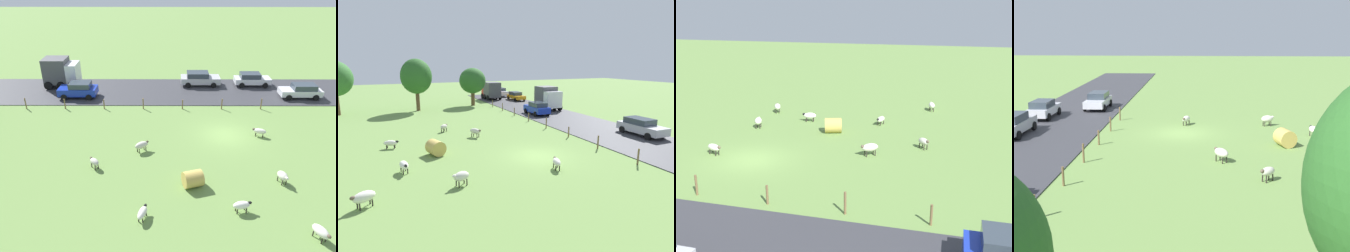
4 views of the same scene
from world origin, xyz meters
The scene contains 26 objects.
ground_plane centered at (0.00, 0.00, 0.00)m, with size 160.00×160.00×0.00m, color #6B8E47.
road_strip centered at (10.13, 0.00, 0.03)m, with size 8.00×80.00×0.06m, color #38383D.
sheep_0 centered at (-4.89, 10.32, 0.53)m, with size 0.98×0.96×0.77m.
sheep_1 centered at (-10.01, 6.44, 0.46)m, with size 1.23×0.73×0.68m.
sheep_2 centered at (-6.59, -2.80, 0.57)m, with size 1.11×0.80×0.85m.
sheep_3 centered at (-11.53, -3.32, 0.55)m, with size 1.23×0.94×0.82m.
sheep_4 centered at (-9.42, 0.52, 0.51)m, with size 0.66×1.20×0.76m.
sheep_6 centered at (-2.63, 7.05, 0.57)m, with size 1.08×1.22×0.84m.
sheep_7 centered at (-0.20, -2.82, 0.50)m, with size 0.79×1.22×0.73m.
hay_bale_0 centered at (-6.94, 3.31, 0.57)m, with size 1.14×1.14×1.26m, color tan.
tree_1 centered at (-5.69, 24.52, 4.88)m, with size 4.33×4.33×7.36m.
tree_2 centered at (3.07, 26.21, 3.94)m, with size 4.18×4.18×5.98m.
fence_post_0 centered at (5.38, -4.36, 0.57)m, with size 0.12×0.12×1.14m, color brown.
fence_post_1 centered at (5.38, -0.40, 0.55)m, with size 0.12×0.12×1.11m, color brown.
fence_post_2 centered at (5.38, 3.56, 0.50)m, with size 0.12×0.12×1.00m, color brown.
fence_post_3 centered at (5.38, 7.52, 0.57)m, with size 0.12×0.12×1.14m, color brown.
fence_post_4 centered at (5.38, 11.48, 0.50)m, with size 0.12×0.12×1.01m, color brown.
fence_post_5 centered at (5.38, 15.44, 0.53)m, with size 0.12×0.12×1.06m, color brown.
fence_post_6 centered at (5.38, 19.40, 0.58)m, with size 0.12×0.12×1.15m, color brown.
fence_post_7 centered at (5.38, 23.36, 0.51)m, with size 0.12×0.12×1.02m, color brown.
truck_0 centered at (8.39, 31.91, 1.76)m, with size 2.66×4.31×3.17m.
truck_1 centered at (11.73, 17.51, 1.81)m, with size 2.70×3.85×3.35m.
car_2 centered at (8.39, 14.75, 0.92)m, with size 2.10×4.07×1.65m.
car_3 centered at (12.11, 1.30, 0.89)m, with size 2.10×4.59×1.60m.
car_4 centered at (12.09, 28.93, 0.84)m, with size 1.99×4.55×1.49m.
car_6 centered at (11.83, 35.64, 0.93)m, with size 1.99×4.55×1.68m.
Camera 2 is at (-10.25, -17.47, 6.89)m, focal length 30.10 mm.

